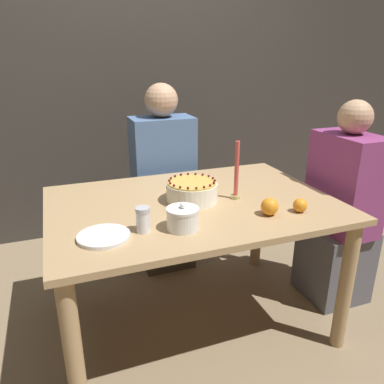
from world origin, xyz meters
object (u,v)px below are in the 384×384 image
object	(u,v)px
person_man_blue_shirt	(164,190)
person_woman_floral	(340,218)
sugar_bowl	(183,218)
sugar_shaker	(143,219)
cake	(192,191)
candle	(236,176)

from	to	relation	value
person_man_blue_shirt	person_woman_floral	bearing A→B (deg)	138.88
sugar_bowl	sugar_shaker	bearing A→B (deg)	168.59
cake	person_woman_floral	xyz separation A→B (m)	(0.90, -0.07, -0.26)
person_woman_floral	person_man_blue_shirt	bearing A→B (deg)	48.88
sugar_bowl	sugar_shaker	size ratio (longest dim) A/B	1.28
person_woman_floral	sugar_bowl	bearing A→B (deg)	101.89
sugar_bowl	person_man_blue_shirt	bearing A→B (deg)	78.53
sugar_shaker	candle	world-z (taller)	candle
sugar_shaker	candle	bearing A→B (deg)	21.37
candle	person_woman_floral	distance (m)	0.76
sugar_shaker	person_woman_floral	bearing A→B (deg)	8.86
sugar_bowl	cake	bearing A→B (deg)	62.64
sugar_bowl	person_woman_floral	size ratio (longest dim) A/B	0.12
sugar_shaker	person_man_blue_shirt	world-z (taller)	person_man_blue_shirt
person_man_blue_shirt	person_woman_floral	size ratio (longest dim) A/B	1.05
cake	sugar_bowl	bearing A→B (deg)	-117.36
cake	sugar_bowl	size ratio (longest dim) A/B	1.84
sugar_bowl	candle	world-z (taller)	candle
sugar_bowl	sugar_shaker	xyz separation A→B (m)	(-0.16, 0.03, 0.01)
sugar_shaker	person_man_blue_shirt	xyz separation A→B (m)	(0.35, 0.93, -0.23)
cake	person_woman_floral	size ratio (longest dim) A/B	0.21
sugar_shaker	person_woman_floral	size ratio (longest dim) A/B	0.09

